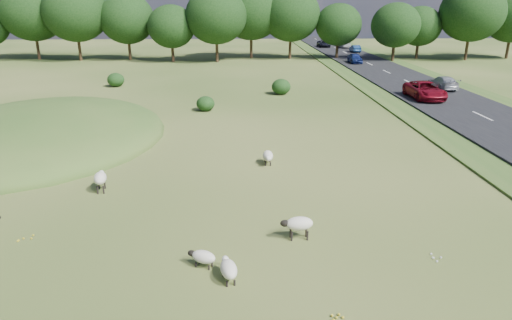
{
  "coord_description": "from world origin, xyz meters",
  "views": [
    {
      "loc": [
        1.18,
        -17.76,
        8.51
      ],
      "look_at": [
        2.0,
        4.0,
        1.0
      ],
      "focal_mm": 32.0,
      "sensor_mm": 36.0,
      "label": 1
    }
  ],
  "objects": [
    {
      "name": "car_5",
      "position": [
        18.1,
        74.72,
        0.9
      ],
      "size": [
        2.16,
        4.69,
        1.3
      ],
      "primitive_type": "imported",
      "color": "black",
      "rests_on": "road"
    },
    {
      "name": "car_6",
      "position": [
        21.9,
        73.15,
        0.91
      ],
      "size": [
        1.86,
        4.58,
        1.33
      ],
      "primitive_type": "imported",
      "rotation": [
        0.0,
        0.0,
        3.14
      ],
      "color": "silver",
      "rests_on": "road"
    },
    {
      "name": "shrubs",
      "position": [
        -2.59,
        26.96,
        0.72
      ],
      "size": [
        19.15,
        13.72,
        1.52
      ],
      "color": "black",
      "rests_on": "ground"
    },
    {
      "name": "car_4",
      "position": [
        21.9,
        27.74,
        0.89
      ],
      "size": [
        1.8,
        4.44,
        1.29
      ],
      "primitive_type": "imported",
      "rotation": [
        0.0,
        0.0,
        3.14
      ],
      "color": "#9C9EA3",
      "rests_on": "road"
    },
    {
      "name": "mound",
      "position": [
        -12.0,
        12.0,
        0.0
      ],
      "size": [
        16.0,
        20.0,
        4.0
      ],
      "primitive_type": "ellipsoid",
      "color": "#33561E",
      "rests_on": "ground"
    },
    {
      "name": "car_0",
      "position": [
        18.1,
        49.08,
        0.93
      ],
      "size": [
        1.62,
        4.02,
        1.37
      ],
      "primitive_type": "imported",
      "color": "navy",
      "rests_on": "road"
    },
    {
      "name": "car_2",
      "position": [
        21.9,
        64.42,
        0.86
      ],
      "size": [
        1.3,
        3.73,
        1.23
      ],
      "primitive_type": "imported",
      "rotation": [
        0.0,
        0.0,
        3.14
      ],
      "color": "navy",
      "rests_on": "road"
    },
    {
      "name": "ground",
      "position": [
        0.0,
        20.0,
        0.0
      ],
      "size": [
        160.0,
        160.0,
        0.0
      ],
      "primitive_type": "plane",
      "color": "#2A4816",
      "rests_on": "ground"
    },
    {
      "name": "sheep_5",
      "position": [
        -5.44,
        2.63,
        0.66
      ],
      "size": [
        0.75,
        1.35,
        0.95
      ],
      "rotation": [
        0.0,
        0.0,
        1.74
      ],
      "color": "beige",
      "rests_on": "ground"
    },
    {
      "name": "sheep_1",
      "position": [
        2.74,
        6.15,
        0.48
      ],
      "size": [
        0.59,
        1.31,
        0.76
      ],
      "rotation": [
        0.0,
        0.0,
        4.7
      ],
      "color": "beige",
      "rests_on": "ground"
    },
    {
      "name": "sheep_4",
      "position": [
        3.36,
        -2.38,
        0.63
      ],
      "size": [
        1.27,
        0.61,
        0.91
      ],
      "rotation": [
        0.0,
        0.0,
        3.2
      ],
      "color": "beige",
      "rests_on": "ground"
    },
    {
      "name": "car_3",
      "position": [
        18.1,
        22.87,
        1.01
      ],
      "size": [
        2.53,
        5.48,
        1.52
      ],
      "primitive_type": "imported",
      "color": "maroon",
      "rests_on": "road"
    },
    {
      "name": "road",
      "position": [
        20.0,
        30.0,
        0.12
      ],
      "size": [
        8.0,
        150.0,
        0.25
      ],
      "primitive_type": "cube",
      "color": "black",
      "rests_on": "ground"
    },
    {
      "name": "treeline",
      "position": [
        -1.06,
        55.44,
        6.57
      ],
      "size": [
        96.28,
        14.66,
        11.7
      ],
      "color": "black",
      "rests_on": "ground"
    },
    {
      "name": "sheep_3",
      "position": [
        -0.11,
        -4.19,
        0.38
      ],
      "size": [
        1.09,
        0.79,
        0.61
      ],
      "rotation": [
        0.0,
        0.0,
        2.7
      ],
      "color": "beige",
      "rests_on": "ground"
    },
    {
      "name": "sheep_0",
      "position": [
        0.77,
        -5.04,
        0.44
      ],
      "size": [
        0.73,
        1.24,
        0.69
      ],
      "rotation": [
        0.0,
        0.0,
        1.8
      ],
      "color": "beige",
      "rests_on": "ground"
    }
  ]
}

